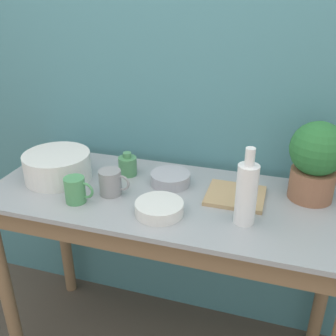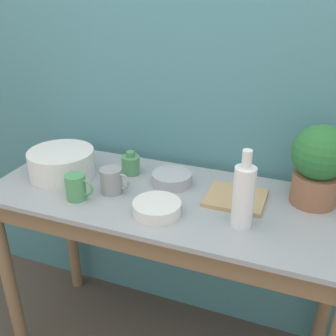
# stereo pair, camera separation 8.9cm
# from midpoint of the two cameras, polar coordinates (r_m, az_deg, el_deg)

# --- Properties ---
(wall_back) EXTENTS (6.00, 0.05, 2.40)m
(wall_back) POSITION_cam_midpoint_polar(r_m,az_deg,el_deg) (1.75, 5.64, 10.60)
(wall_back) COLOR teal
(wall_back) RESTS_ON ground_plane
(counter_table) EXTENTS (1.45, 0.58, 0.88)m
(counter_table) POSITION_cam_midpoint_polar(r_m,az_deg,el_deg) (1.64, 1.27, -9.94)
(counter_table) COLOR #846647
(counter_table) RESTS_ON ground_plane
(potted_plant) EXTENTS (0.21, 0.21, 0.31)m
(potted_plant) POSITION_cam_midpoint_polar(r_m,az_deg,el_deg) (1.55, 22.57, 0.62)
(potted_plant) COLOR #8C5B42
(potted_plant) RESTS_ON counter_table
(bowl_wash_large) EXTENTS (0.28, 0.28, 0.11)m
(bowl_wash_large) POSITION_cam_midpoint_polar(r_m,az_deg,el_deg) (1.74, -13.76, 0.69)
(bowl_wash_large) COLOR silver
(bowl_wash_large) RESTS_ON counter_table
(bottle_tall) EXTENTS (0.07, 0.07, 0.28)m
(bottle_tall) POSITION_cam_midpoint_polar(r_m,az_deg,el_deg) (1.36, 12.76, -3.90)
(bottle_tall) COLOR white
(bottle_tall) RESTS_ON counter_table
(bottle_short) EXTENTS (0.08, 0.08, 0.10)m
(bottle_short) POSITION_cam_midpoint_polar(r_m,az_deg,el_deg) (1.72, -3.96, 0.51)
(bottle_short) COLOR #4C8C59
(bottle_short) RESTS_ON counter_table
(mug_green) EXTENTS (0.12, 0.08, 0.10)m
(mug_green) POSITION_cam_midpoint_polar(r_m,az_deg,el_deg) (1.54, -11.56, -2.75)
(mug_green) COLOR #4C935B
(mug_green) RESTS_ON counter_table
(mug_grey) EXTENTS (0.13, 0.09, 0.10)m
(mug_grey) POSITION_cam_midpoint_polar(r_m,az_deg,el_deg) (1.57, -6.58, -1.86)
(mug_grey) COLOR gray
(mug_grey) RESTS_ON counter_table
(bowl_small_steel) EXTENTS (0.17, 0.17, 0.05)m
(bowl_small_steel) POSITION_cam_midpoint_polar(r_m,az_deg,el_deg) (1.63, 2.12, -1.58)
(bowl_small_steel) COLOR #A8A8B2
(bowl_small_steel) RESTS_ON counter_table
(bowl_small_enamel_white) EXTENTS (0.18, 0.18, 0.05)m
(bowl_small_enamel_white) POSITION_cam_midpoint_polar(r_m,az_deg,el_deg) (1.44, 0.16, -5.82)
(bowl_small_enamel_white) COLOR silver
(bowl_small_enamel_white) RESTS_ON counter_table
(tray_board) EXTENTS (0.22, 0.20, 0.02)m
(tray_board) POSITION_cam_midpoint_polar(r_m,az_deg,el_deg) (1.56, 11.41, -4.30)
(tray_board) COLOR tan
(tray_board) RESTS_ON counter_table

